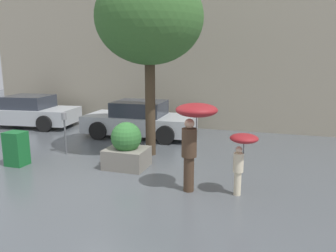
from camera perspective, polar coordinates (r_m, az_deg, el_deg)
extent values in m
plane|color=#51565B|center=(7.68, -9.72, -9.65)|extent=(40.00, 40.00, 0.00)
cube|color=#9E937F|center=(13.26, 3.05, 12.67)|extent=(18.00, 0.30, 6.00)
cube|color=gray|center=(8.55, -7.18, -5.53)|extent=(1.05, 0.88, 0.51)
sphere|color=#337033|center=(8.41, -7.28, -1.96)|extent=(0.78, 0.78, 0.78)
cylinder|color=#473323|center=(7.00, 3.64, -8.31)|extent=(0.22, 0.22, 0.76)
cylinder|color=#473323|center=(6.80, 3.71, -2.91)|extent=(0.32, 0.32, 0.60)
sphere|color=tan|center=(6.71, 3.75, 0.43)|extent=(0.21, 0.21, 0.21)
cylinder|color=#4C4C51|center=(6.71, 4.96, 0.01)|extent=(0.02, 0.02, 0.66)
ellipsoid|color=maroon|center=(6.65, 5.01, 2.79)|extent=(0.86, 0.86, 0.27)
cylinder|color=beige|center=(6.98, 12.00, -9.75)|extent=(0.15, 0.15, 0.50)
cylinder|color=beige|center=(6.83, 12.16, -6.22)|extent=(0.21, 0.21, 0.40)
sphere|color=beige|center=(6.75, 12.26, -4.07)|extent=(0.14, 0.14, 0.14)
cylinder|color=#4C4C51|center=(6.72, 13.02, -4.17)|extent=(0.02, 0.02, 0.50)
ellipsoid|color=maroon|center=(6.66, 13.11, -2.12)|extent=(0.56, 0.56, 0.18)
cube|color=#B7BCC1|center=(11.88, -4.92, 0.48)|extent=(3.97, 1.90, 0.59)
cube|color=#2D333D|center=(11.78, -4.96, 3.10)|extent=(1.81, 1.56, 0.50)
cylinder|color=black|center=(11.61, -12.03, -0.79)|extent=(0.64, 0.24, 0.63)
cylinder|color=black|center=(13.16, -8.52, 0.80)|extent=(0.64, 0.24, 0.63)
cylinder|color=black|center=(10.72, -0.46, -1.55)|extent=(0.64, 0.24, 0.63)
cylinder|color=black|center=(12.38, 1.78, 0.25)|extent=(0.64, 0.24, 0.63)
cube|color=#B7BCC1|center=(14.77, -22.90, 1.81)|extent=(3.99, 2.21, 0.59)
cube|color=#2D333D|center=(14.70, -23.07, 3.91)|extent=(1.88, 1.69, 0.50)
cylinder|color=black|center=(16.17, -24.65, 1.89)|extent=(0.65, 0.29, 0.63)
cylinder|color=black|center=(13.44, -20.69, 0.40)|extent=(0.65, 0.29, 0.63)
cylinder|color=black|center=(14.94, -17.23, 1.70)|extent=(0.65, 0.29, 0.63)
cylinder|color=#423323|center=(9.37, -3.11, 3.97)|extent=(0.29, 0.29, 3.03)
ellipsoid|color=#38662D|center=(9.35, -3.27, 18.25)|extent=(2.95, 2.95, 2.51)
cylinder|color=#595B60|center=(10.04, -17.45, -1.84)|extent=(0.05, 0.05, 1.03)
cylinder|color=gray|center=(9.91, -17.67, 1.63)|extent=(0.14, 0.14, 0.20)
cube|color=#19662D|center=(9.49, -24.91, -3.58)|extent=(0.50, 0.44, 0.90)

